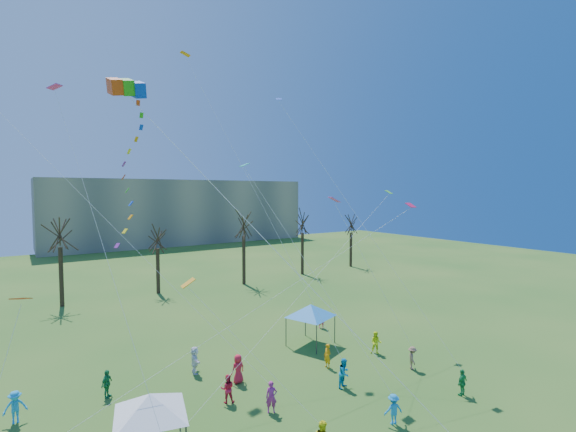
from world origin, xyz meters
TOP-DOWN VIEW (x-y plane):
  - distant_building at (22.00, 82.00)m, footprint 60.00×14.00m
  - bare_tree_row at (5.04, 35.39)m, footprint 70.13×7.43m
  - big_box_kite at (-5.66, 8.71)m, footprint 5.87×7.51m
  - canopy_tent_white at (-6.06, 5.46)m, footprint 4.21×4.21m
  - canopy_tent_blue at (8.51, 12.66)m, footprint 4.09×4.09m
  - festival_crowd at (-1.29, 7.19)m, footprint 25.40×14.67m
  - small_kites_aloft at (0.88, 10.87)m, footprint 29.66×17.96m

SIDE VIEW (x-z plane):
  - festival_crowd at x=-1.29m, z-range -0.06..1.78m
  - canopy_tent_white at x=-6.06m, z-range 1.13..4.37m
  - canopy_tent_blue at x=8.51m, z-range 1.14..4.41m
  - bare_tree_row at x=5.04m, z-range 1.60..11.64m
  - distant_building at x=22.00m, z-range 0.00..15.00m
  - big_box_kite at x=-5.66m, z-range 2.07..24.21m
  - small_kites_aloft at x=0.88m, z-range -3.05..29.69m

